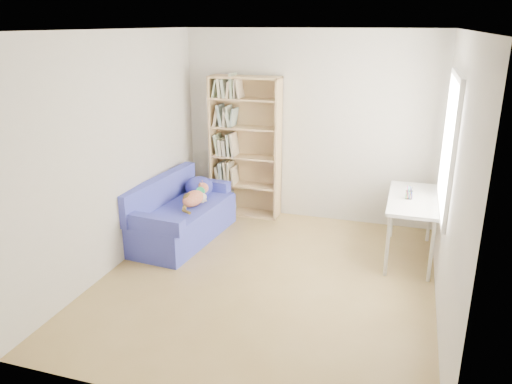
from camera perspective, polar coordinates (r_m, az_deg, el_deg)
ground at (r=5.54m, az=1.26°, el=-9.97°), size 4.00×4.00×0.00m
room_shell at (r=4.97m, az=2.61°, el=6.83°), size 3.54×4.04×2.62m
sofa at (r=6.51m, az=-8.53°, el=-2.57°), size 0.91×1.68×0.80m
bookshelf at (r=7.08m, az=-1.22°, el=4.47°), size 0.99×0.31×1.98m
desk at (r=6.05m, az=17.50°, el=-1.30°), size 0.56×1.22×0.75m
pen_cup at (r=5.96m, az=17.09°, el=-0.20°), size 0.08×0.08×0.16m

